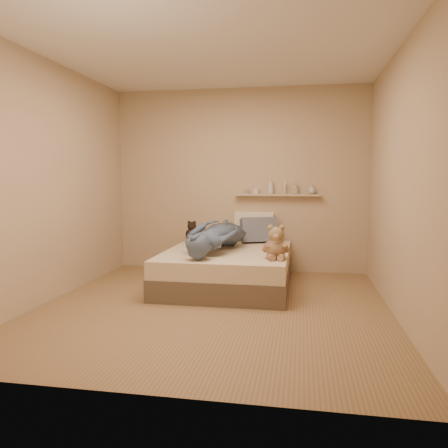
% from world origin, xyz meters
% --- Properties ---
extents(room, '(3.80, 3.80, 3.80)m').
position_xyz_m(room, '(0.00, 0.00, 1.30)').
color(room, olive).
rests_on(room, ground).
extents(bed, '(1.50, 1.90, 0.45)m').
position_xyz_m(bed, '(0.00, 0.93, 0.22)').
color(bed, brown).
rests_on(bed, floor).
extents(game_console, '(0.16, 0.08, 0.05)m').
position_xyz_m(game_console, '(-0.07, 0.43, 0.58)').
color(game_console, '#BBBDC2').
rests_on(game_console, bed).
extents(teddy_bear, '(0.31, 0.30, 0.38)m').
position_xyz_m(teddy_bear, '(0.62, 0.41, 0.61)').
color(teddy_bear, '#936F50').
rests_on(teddy_bear, bed).
extents(dark_plush, '(0.19, 0.19, 0.29)m').
position_xyz_m(dark_plush, '(-0.63, 1.60, 0.57)').
color(dark_plush, black).
rests_on(dark_plush, bed).
extents(pillow_cream, '(0.56, 0.29, 0.43)m').
position_xyz_m(pillow_cream, '(0.23, 1.76, 0.65)').
color(pillow_cream, beige).
rests_on(pillow_cream, bed).
extents(pillow_grey, '(0.55, 0.41, 0.37)m').
position_xyz_m(pillow_grey, '(0.32, 1.62, 0.62)').
color(pillow_grey, slate).
rests_on(pillow_grey, bed).
extents(person, '(0.79, 1.67, 0.39)m').
position_xyz_m(person, '(-0.13, 0.86, 0.64)').
color(person, '#435269').
rests_on(person, bed).
extents(wall_shelf, '(1.20, 0.12, 0.03)m').
position_xyz_m(wall_shelf, '(0.55, 1.84, 1.10)').
color(wall_shelf, tan).
rests_on(wall_shelf, wall_back).
extents(shelf_bottles, '(1.02, 0.14, 0.21)m').
position_xyz_m(shelf_bottles, '(0.66, 1.84, 1.19)').
color(shelf_bottles, '#ABA693').
rests_on(shelf_bottles, wall_shelf).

